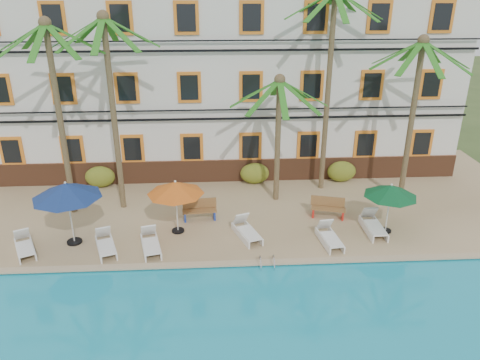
{
  "coord_description": "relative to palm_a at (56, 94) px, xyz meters",
  "views": [
    {
      "loc": [
        -0.35,
        -15.73,
        10.1
      ],
      "look_at": [
        0.73,
        3.0,
        2.0
      ],
      "focal_mm": 35.0,
      "sensor_mm": 36.0,
      "label": 1
    }
  ],
  "objects": [
    {
      "name": "lounger_f",
      "position": [
        13.12,
        -2.61,
        -5.15
      ],
      "size": [
        0.7,
        1.92,
        0.91
      ],
      "color": "white",
      "rests_on": "pool_deck"
    },
    {
      "name": "shrub_right",
      "position": [
        13.14,
        2.73,
        -4.89
      ],
      "size": [
        1.5,
        0.9,
        1.1
      ],
      "primitive_type": "ellipsoid",
      "color": "#1C5718",
      "rests_on": "pool_deck"
    },
    {
      "name": "bench_left",
      "position": [
        5.78,
        -1.06,
        -4.97
      ],
      "size": [
        1.53,
        0.6,
        0.93
      ],
      "color": "olive",
      "rests_on": "pool_deck"
    },
    {
      "name": "lounger_d",
      "position": [
        7.75,
        -2.76,
        -5.16
      ],
      "size": [
        1.24,
        1.95,
        0.87
      ],
      "color": "white",
      "rests_on": "pool_deck"
    },
    {
      "name": "palm_b",
      "position": [
        2.18,
        0.36,
        0.11
      ],
      "size": [
        4.4,
        4.4,
        8.72
      ],
      "color": "brown",
      "rests_on": "pool_deck"
    },
    {
      "name": "pool_ladder",
      "position": [
        8.37,
        -4.87,
        -5.44
      ],
      "size": [
        0.54,
        0.74,
        0.74
      ],
      "color": "silver",
      "rests_on": "ground"
    },
    {
      "name": "palm_c",
      "position": [
        9.43,
        0.77,
        -1.45
      ],
      "size": [
        4.4,
        4.4,
        6.04
      ],
      "color": "brown",
      "rests_on": "pool_deck"
    },
    {
      "name": "palm_e",
      "position": [
        15.46,
        0.42,
        -0.47
      ],
      "size": [
        4.4,
        4.4,
        7.7
      ],
      "color": "brown",
      "rests_on": "pool_deck"
    },
    {
      "name": "bench_right",
      "position": [
        11.54,
        -1.19,
        -4.97
      ],
      "size": [
        1.57,
        0.85,
        0.93
      ],
      "color": "olive",
      "rests_on": "pool_deck"
    },
    {
      "name": "lounger_e",
      "position": [
        11.06,
        -3.43,
        -5.16
      ],
      "size": [
        0.85,
        1.86,
        0.85
      ],
      "color": "white",
      "rests_on": "pool_deck"
    },
    {
      "name": "lounger_b",
      "position": [
        2.16,
        -3.51,
        -5.17
      ],
      "size": [
        1.18,
        1.89,
        0.84
      ],
      "color": "white",
      "rests_on": "pool_deck"
    },
    {
      "name": "shrub_left",
      "position": [
        0.64,
        2.73,
        -4.89
      ],
      "size": [
        1.5,
        0.9,
        1.1
      ],
      "primitive_type": "ellipsoid",
      "color": "#1C5718",
      "rests_on": "pool_deck"
    },
    {
      "name": "palm_a",
      "position": [
        0.0,
        0.0,
        0.0
      ],
      "size": [
        4.4,
        4.4,
        8.52
      ],
      "color": "brown",
      "rests_on": "pool_deck"
    },
    {
      "name": "lounger_c",
      "position": [
        3.91,
        -3.53,
        -5.16
      ],
      "size": [
        1.04,
        1.92,
        0.86
      ],
      "color": "white",
      "rests_on": "pool_deck"
    },
    {
      "name": "umbrella_blue",
      "position": [
        0.75,
        -2.83,
        -3.13
      ],
      "size": [
        2.71,
        2.71,
        2.7
      ],
      "color": "black",
      "rests_on": "pool_deck"
    },
    {
      "name": "palm_d",
      "position": [
        11.91,
        1.98,
        0.63
      ],
      "size": [
        4.4,
        4.4,
        9.64
      ],
      "color": "brown",
      "rests_on": "pool_deck"
    },
    {
      "name": "pool_deck",
      "position": [
        6.86,
        1.13,
        -5.56
      ],
      "size": [
        30.0,
        12.0,
        0.25
      ],
      "primitive_type": "cube",
      "color": "tan",
      "rests_on": "ground"
    },
    {
      "name": "hotel_building",
      "position": [
        6.86,
        6.11,
        -0.32
      ],
      "size": [
        25.4,
        6.44,
        10.22
      ],
      "color": "silver",
      "rests_on": "pool_deck"
    },
    {
      "name": "lounger_a",
      "position": [
        -0.98,
        -3.44,
        -5.17
      ],
      "size": [
        1.33,
        1.84,
        0.82
      ],
      "color": "white",
      "rests_on": "pool_deck"
    },
    {
      "name": "shrub_mid",
      "position": [
        8.57,
        2.73,
        -4.89
      ],
      "size": [
        1.5,
        0.9,
        1.1
      ],
      "primitive_type": "ellipsoid",
      "color": "#1C5718",
      "rests_on": "pool_deck"
    },
    {
      "name": "umbrella_red",
      "position": [
        4.89,
        -2.16,
        -3.43
      ],
      "size": [
        2.36,
        2.36,
        2.36
      ],
      "color": "black",
      "rests_on": "pool_deck"
    },
    {
      "name": "ground",
      "position": [
        6.86,
        -3.87,
        -5.69
      ],
      "size": [
        100.0,
        100.0,
        0.0
      ],
      "primitive_type": "plane",
      "color": "#384C23",
      "rests_on": "ground"
    },
    {
      "name": "pool_coping",
      "position": [
        6.86,
        -4.77,
        -5.41
      ],
      "size": [
        30.0,
        0.35,
        0.06
      ],
      "primitive_type": "cube",
      "color": "tan",
      "rests_on": "pool_deck"
    },
    {
      "name": "umbrella_green",
      "position": [
        13.66,
        -2.66,
        -3.56
      ],
      "size": [
        2.21,
        2.21,
        2.21
      ],
      "color": "black",
      "rests_on": "pool_deck"
    }
  ]
}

